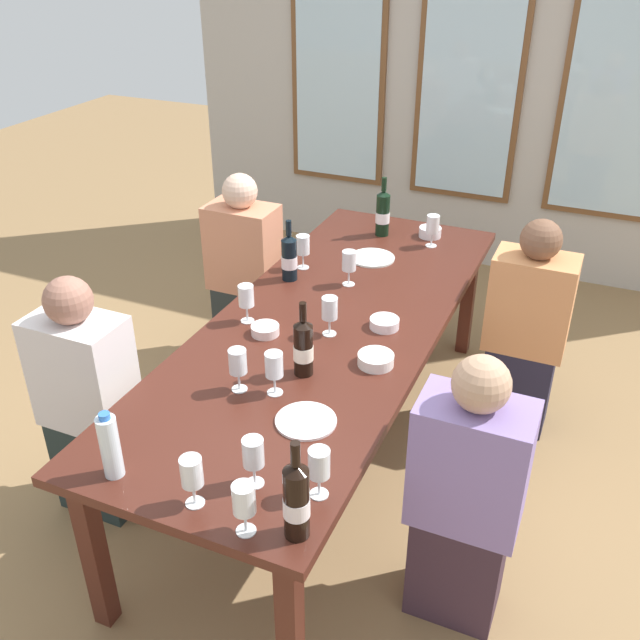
# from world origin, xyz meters

# --- Properties ---
(ground_plane) EXTENTS (12.00, 12.00, 0.00)m
(ground_plane) POSITION_xyz_m (0.00, 0.00, 0.00)
(ground_plane) COLOR olive
(back_wall_with_windows) EXTENTS (4.15, 0.10, 2.90)m
(back_wall_with_windows) POSITION_xyz_m (0.00, 2.46, 1.45)
(back_wall_with_windows) COLOR #B5AEA4
(back_wall_with_windows) RESTS_ON ground
(dining_table) EXTENTS (0.95, 2.58, 0.74)m
(dining_table) POSITION_xyz_m (0.00, 0.00, 0.67)
(dining_table) COLOR #481F16
(dining_table) RESTS_ON ground
(white_plate_0) EXTENTS (0.22, 0.22, 0.01)m
(white_plate_0) POSITION_xyz_m (0.21, -0.68, 0.74)
(white_plate_0) COLOR white
(white_plate_0) RESTS_ON dining_table
(white_plate_1) EXTENTS (0.23, 0.23, 0.01)m
(white_plate_1) POSITION_xyz_m (-0.04, 0.69, 0.74)
(white_plate_1) COLOR white
(white_plate_1) RESTS_ON dining_table
(wine_bottle_0) EXTENTS (0.08, 0.08, 0.33)m
(wine_bottle_0) POSITION_xyz_m (0.40, -1.16, 0.87)
(wine_bottle_0) COLOR black
(wine_bottle_0) RESTS_ON dining_table
(wine_bottle_1) EXTENTS (0.08, 0.08, 0.30)m
(wine_bottle_1) POSITION_xyz_m (-0.33, 0.31, 0.86)
(wine_bottle_1) COLOR black
(wine_bottle_1) RESTS_ON dining_table
(wine_bottle_2) EXTENTS (0.08, 0.08, 0.31)m
(wine_bottle_2) POSITION_xyz_m (0.07, -0.41, 0.86)
(wine_bottle_2) COLOR black
(wine_bottle_2) RESTS_ON dining_table
(wine_bottle_3) EXTENTS (0.08, 0.08, 0.33)m
(wine_bottle_3) POSITION_xyz_m (-0.10, 1.01, 0.87)
(wine_bottle_3) COLOR black
(wine_bottle_3) RESTS_ON dining_table
(tasting_bowl_0) EXTENTS (0.14, 0.14, 0.05)m
(tasting_bowl_0) POSITION_xyz_m (0.31, -0.24, 0.76)
(tasting_bowl_0) COLOR white
(tasting_bowl_0) RESTS_ON dining_table
(tasting_bowl_1) EXTENTS (0.13, 0.13, 0.04)m
(tasting_bowl_1) POSITION_xyz_m (0.25, 0.05, 0.76)
(tasting_bowl_1) COLOR white
(tasting_bowl_1) RESTS_ON dining_table
(tasting_bowl_2) EXTENTS (0.12, 0.12, 0.05)m
(tasting_bowl_2) POSITION_xyz_m (0.15, 1.09, 0.77)
(tasting_bowl_2) COLOR white
(tasting_bowl_2) RESTS_ON dining_table
(tasting_bowl_3) EXTENTS (0.12, 0.12, 0.04)m
(tasting_bowl_3) POSITION_xyz_m (-0.20, -0.20, 0.76)
(tasting_bowl_3) COLOR white
(tasting_bowl_3) RESTS_ON dining_table
(water_bottle) EXTENTS (0.06, 0.06, 0.24)m
(water_bottle) POSITION_xyz_m (-0.24, -1.17, 0.85)
(water_bottle) COLOR white
(water_bottle) RESTS_ON dining_table
(wine_glass_0) EXTENTS (0.07, 0.07, 0.17)m
(wine_glass_0) POSITION_xyz_m (0.05, -0.10, 0.86)
(wine_glass_0) COLOR white
(wine_glass_0) RESTS_ON dining_table
(wine_glass_1) EXTENTS (0.07, 0.07, 0.17)m
(wine_glass_1) POSITION_xyz_m (0.03, -0.57, 0.86)
(wine_glass_1) COLOR white
(wine_glass_1) RESTS_ON dining_table
(wine_glass_2) EXTENTS (0.07, 0.07, 0.17)m
(wine_glass_2) POSITION_xyz_m (-0.32, 0.45, 0.86)
(wine_glass_2) COLOR white
(wine_glass_2) RESTS_ON dining_table
(wine_glass_3) EXTENTS (0.07, 0.07, 0.17)m
(wine_glass_3) POSITION_xyz_m (0.06, -1.18, 0.86)
(wine_glass_3) COLOR white
(wine_glass_3) RESTS_ON dining_table
(wine_glass_4) EXTENTS (0.07, 0.07, 0.17)m
(wine_glass_4) POSITION_xyz_m (0.26, -1.21, 0.86)
(wine_glass_4) COLOR white
(wine_glass_4) RESTS_ON dining_table
(wine_glass_5) EXTENTS (0.07, 0.07, 0.17)m
(wine_glass_5) POSITION_xyz_m (-0.05, 0.37, 0.86)
(wine_glass_5) COLOR white
(wine_glass_5) RESTS_ON dining_table
(wine_glass_6) EXTENTS (0.07, 0.07, 0.17)m
(wine_glass_6) POSITION_xyz_m (0.39, -0.99, 0.86)
(wine_glass_6) COLOR white
(wine_glass_6) RESTS_ON dining_table
(wine_glass_7) EXTENTS (0.07, 0.07, 0.17)m
(wine_glass_7) POSITION_xyz_m (0.19, -1.03, 0.86)
(wine_glass_7) COLOR white
(wine_glass_7) RESTS_ON dining_table
(wine_glass_8) EXTENTS (0.07, 0.07, 0.17)m
(wine_glass_8) POSITION_xyz_m (-0.10, -0.60, 0.86)
(wine_glass_8) COLOR white
(wine_glass_8) RESTS_ON dining_table
(wine_glass_9) EXTENTS (0.07, 0.07, 0.17)m
(wine_glass_9) POSITION_xyz_m (0.19, 0.97, 0.86)
(wine_glass_9) COLOR white
(wine_glass_9) RESTS_ON dining_table
(wine_glass_10) EXTENTS (0.07, 0.07, 0.17)m
(wine_glass_10) POSITION_xyz_m (-0.32, -0.14, 0.86)
(wine_glass_10) COLOR white
(wine_glass_10) RESTS_ON dining_table
(seated_person_0) EXTENTS (0.38, 0.24, 1.11)m
(seated_person_0) POSITION_xyz_m (-0.78, -0.69, 0.53)
(seated_person_0) COLOR #222D2C
(seated_person_0) RESTS_ON ground
(seated_person_1) EXTENTS (0.38, 0.24, 1.11)m
(seated_person_1) POSITION_xyz_m (0.78, -0.61, 0.53)
(seated_person_1) COLOR #392632
(seated_person_1) RESTS_ON ground
(seated_person_2) EXTENTS (0.38, 0.24, 1.11)m
(seated_person_2) POSITION_xyz_m (-0.78, 0.65, 0.53)
(seated_person_2) COLOR #292F2D
(seated_person_2) RESTS_ON ground
(seated_person_3) EXTENTS (0.38, 0.24, 1.11)m
(seated_person_3) POSITION_xyz_m (0.78, 0.62, 0.53)
(seated_person_3) COLOR #242235
(seated_person_3) RESTS_ON ground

